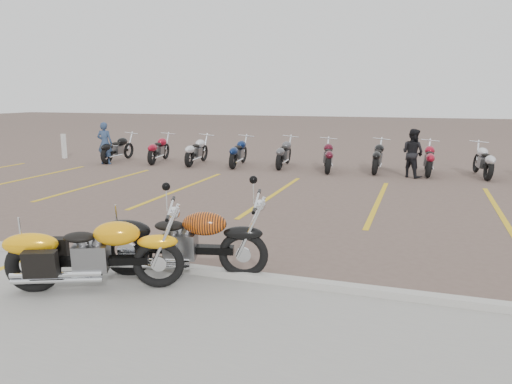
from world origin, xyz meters
TOP-DOWN VIEW (x-y plane):
  - ground at (0.00, 0.00)m, footprint 100.00×100.00m
  - concrete_apron at (0.00, -4.50)m, footprint 60.00×5.00m
  - curb at (0.00, -2.00)m, footprint 60.00×0.18m
  - parking_stripes at (0.00, 4.00)m, footprint 38.00×5.50m
  - yellow_cruiser at (-0.47, -3.01)m, footprint 2.25×1.05m
  - flame_cruiser at (0.43, -2.17)m, footprint 2.41×0.72m
  - person_a at (-7.73, 7.64)m, footprint 0.64×0.48m
  - person_b at (3.38, 8.14)m, footprint 0.95×0.91m
  - bollard at (-10.37, 8.55)m, footprint 0.20×0.20m
  - bg_bike_row at (1.36, 8.68)m, footprint 19.02×2.06m

SIDE VIEW (x-z plane):
  - ground at x=0.00m, z-range 0.00..0.00m
  - parking_stripes at x=0.00m, z-range 0.00..0.01m
  - concrete_apron at x=0.00m, z-range 0.00..0.01m
  - curb at x=0.00m, z-range 0.00..0.12m
  - yellow_cruiser at x=-0.47m, z-range 0.00..0.97m
  - flame_cruiser at x=0.43m, z-range 0.00..1.00m
  - bollard at x=-10.37m, z-range 0.00..1.00m
  - bg_bike_row at x=1.36m, z-range 0.00..1.10m
  - person_b at x=3.38m, z-range 0.00..1.55m
  - person_a at x=-7.73m, z-range 0.00..1.58m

